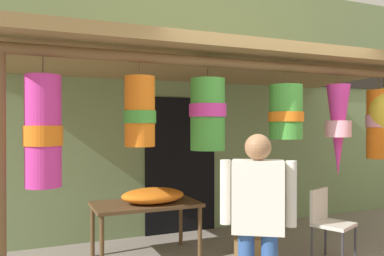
# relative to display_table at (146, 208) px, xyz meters

# --- Properties ---
(shop_facade) EXTENTS (9.21, 0.29, 3.84)m
(shop_facade) POSITION_rel_display_table_xyz_m (1.02, 1.03, 1.32)
(shop_facade) COLOR #7A9360
(shop_facade) RESTS_ON ground_plane
(market_stall_canopy) EXTENTS (5.09, 2.59, 2.45)m
(market_stall_canopy) POSITION_rel_display_table_xyz_m (0.84, -0.27, 1.53)
(market_stall_canopy) COLOR brown
(market_stall_canopy) RESTS_ON ground_plane
(display_table) EXTENTS (1.25, 0.72, 0.67)m
(display_table) POSITION_rel_display_table_xyz_m (0.00, 0.00, 0.00)
(display_table) COLOR brown
(display_table) RESTS_ON ground_plane
(flower_heap_on_table) EXTENTS (0.75, 0.53, 0.18)m
(flower_heap_on_table) POSITION_rel_display_table_xyz_m (0.09, -0.08, 0.16)
(flower_heap_on_table) COLOR orange
(flower_heap_on_table) RESTS_ON display_table
(folding_chair) EXTENTS (0.53, 0.53, 0.84)m
(folding_chair) POSITION_rel_display_table_xyz_m (1.93, -0.93, -0.10)
(folding_chair) COLOR beige
(folding_chair) RESTS_ON ground_plane
(wicker_basket_by_table) EXTENTS (0.43, 0.43, 0.29)m
(wicker_basket_by_table) POSITION_rel_display_table_xyz_m (1.16, -0.53, -0.46)
(wicker_basket_by_table) COLOR brown
(wicker_basket_by_table) RESTS_ON ground_plane
(shopper_by_bananas) EXTENTS (0.51, 0.40, 1.53)m
(shopper_by_bananas) POSITION_rel_display_table_xyz_m (0.35, -1.91, 0.30)
(shopper_by_bananas) COLOR #2D5193
(shopper_by_bananas) RESTS_ON ground_plane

